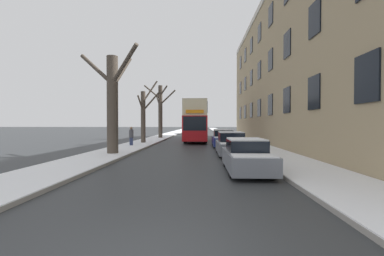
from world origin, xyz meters
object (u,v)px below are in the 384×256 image
at_px(bare_tree_left_1, 144,115).
at_px(pedestrian_left_sidewalk, 131,136).
at_px(parked_car_2, 223,139).
at_px(bare_tree_left_2, 160,110).
at_px(parked_car_0, 246,156).
at_px(bare_tree_left_0, 113,100).
at_px(double_decker_bus, 196,120).
at_px(parked_car_1, 231,144).
at_px(oncoming_van, 193,128).

relative_size(bare_tree_left_1, pedestrian_left_sidewalk, 3.64).
bearing_deg(parked_car_2, pedestrian_left_sidewalk, -175.68).
relative_size(bare_tree_left_2, pedestrian_left_sidewalk, 4.18).
bearing_deg(pedestrian_left_sidewalk, bare_tree_left_2, 118.57).
bearing_deg(parked_car_0, pedestrian_left_sidewalk, 125.61).
xyz_separation_m(bare_tree_left_0, double_decker_bus, (5.03, 13.59, -1.02)).
distance_m(parked_car_0, pedestrian_left_sidewalk, 13.91).
bearing_deg(parked_car_2, parked_car_1, -90.00).
relative_size(bare_tree_left_0, parked_car_1, 1.50).
bearing_deg(bare_tree_left_2, bare_tree_left_1, -91.31).
bearing_deg(parked_car_0, bare_tree_left_1, 117.81).
relative_size(parked_car_0, pedestrian_left_sidewalk, 2.39).
height_order(parked_car_1, parked_car_2, parked_car_2).
distance_m(double_decker_bus, oncoming_van, 19.54).
height_order(bare_tree_left_1, parked_car_1, bare_tree_left_1).
relative_size(parked_car_0, oncoming_van, 0.81).
relative_size(bare_tree_left_0, pedestrian_left_sidewalk, 3.83).
height_order(bare_tree_left_0, oncoming_van, bare_tree_left_0).
height_order(double_decker_bus, pedestrian_left_sidewalk, double_decker_bus).
bearing_deg(oncoming_van, bare_tree_left_1, -99.75).
bearing_deg(oncoming_van, bare_tree_left_0, -96.79).
height_order(bare_tree_left_2, double_decker_bus, bare_tree_left_2).
distance_m(oncoming_van, pedestrian_left_sidewalk, 27.45).
xyz_separation_m(bare_tree_left_0, oncoming_van, (3.93, 33.06, -2.29)).
bearing_deg(parked_car_1, bare_tree_left_2, 113.01).
xyz_separation_m(parked_car_2, pedestrian_left_sidewalk, (-8.10, -0.61, 0.26)).
relative_size(bare_tree_left_0, parked_car_2, 1.50).
height_order(bare_tree_left_2, parked_car_0, bare_tree_left_2).
bearing_deg(parked_car_2, parked_car_0, -90.00).
bearing_deg(bare_tree_left_1, parked_car_2, -19.77).
xyz_separation_m(bare_tree_left_2, pedestrian_left_sidewalk, (-0.55, -12.34, -2.99)).
height_order(parked_car_0, oncoming_van, oncoming_van).
height_order(parked_car_2, oncoming_van, oncoming_van).
xyz_separation_m(parked_car_1, oncoming_van, (-3.69, 32.54, 0.57)).
distance_m(bare_tree_left_2, double_decker_bus, 6.99).
bearing_deg(oncoming_van, parked_car_2, -82.08).
distance_m(bare_tree_left_0, pedestrian_left_sidewalk, 6.52).
height_order(parked_car_0, parked_car_1, parked_car_1).
bearing_deg(parked_car_2, bare_tree_left_2, 122.78).
bearing_deg(parked_car_0, bare_tree_left_0, 144.99).
bearing_deg(parked_car_1, parked_car_2, 90.00).
relative_size(oncoming_van, pedestrian_left_sidewalk, 2.96).
bearing_deg(bare_tree_left_2, oncoming_van, 75.31).
distance_m(double_decker_bus, parked_car_0, 19.20).
xyz_separation_m(double_decker_bus, oncoming_van, (-1.09, 19.47, -1.26)).
bearing_deg(bare_tree_left_2, pedestrian_left_sidewalk, -92.54).
height_order(bare_tree_left_0, parked_car_2, bare_tree_left_0).
distance_m(bare_tree_left_2, pedestrian_left_sidewalk, 12.71).
xyz_separation_m(parked_car_2, oncoming_van, (-3.69, 26.48, 0.55)).
relative_size(bare_tree_left_2, parked_car_2, 1.64).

